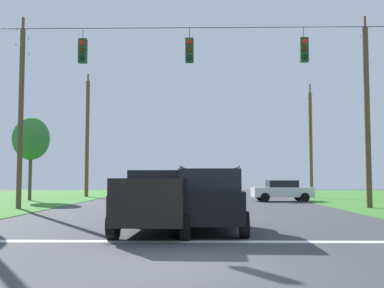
% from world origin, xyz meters
% --- Properties ---
extents(ground_plane, '(120.00, 120.00, 0.00)m').
position_xyz_m(ground_plane, '(0.00, 0.00, 0.00)').
color(ground_plane, '#3D3D42').
extents(stop_bar_stripe, '(14.90, 0.45, 0.01)m').
position_xyz_m(stop_bar_stripe, '(0.00, 3.62, 0.00)').
color(stop_bar_stripe, white).
rests_on(stop_bar_stripe, ground).
extents(lane_dash_0, '(2.50, 0.15, 0.01)m').
position_xyz_m(lane_dash_0, '(0.00, 9.62, 0.00)').
color(lane_dash_0, white).
rests_on(lane_dash_0, ground).
extents(lane_dash_1, '(2.50, 0.15, 0.01)m').
position_xyz_m(lane_dash_1, '(0.00, 16.27, 0.00)').
color(lane_dash_1, white).
rests_on(lane_dash_1, ground).
extents(lane_dash_2, '(2.50, 0.15, 0.01)m').
position_xyz_m(lane_dash_2, '(0.00, 22.33, 0.00)').
color(lane_dash_2, white).
rests_on(lane_dash_2, ground).
extents(lane_dash_3, '(2.50, 0.15, 0.01)m').
position_xyz_m(lane_dash_3, '(0.00, 33.16, 0.00)').
color(lane_dash_3, white).
rests_on(lane_dash_3, ground).
extents(overhead_signal_span, '(18.15, 0.31, 8.22)m').
position_xyz_m(overhead_signal_span, '(0.05, 8.84, 4.48)').
color(overhead_signal_span, '#4F3D29').
rests_on(overhead_signal_span, ground).
extents(pickup_truck, '(2.45, 5.47, 1.95)m').
position_xyz_m(pickup_truck, '(-1.00, 5.80, 0.97)').
color(pickup_truck, black).
rests_on(pickup_truck, ground).
extents(suv_black, '(2.26, 4.83, 2.05)m').
position_xyz_m(suv_black, '(0.63, 5.97, 1.06)').
color(suv_black, black).
rests_on(suv_black, ground).
extents(distant_car_crossing_white, '(4.40, 2.23, 1.52)m').
position_xyz_m(distant_car_crossing_white, '(6.24, 25.36, 0.79)').
color(distant_car_crossing_white, silver).
rests_on(distant_car_crossing_white, ground).
extents(distant_car_oncoming, '(4.41, 2.25, 1.52)m').
position_xyz_m(distant_car_oncoming, '(-1.23, 16.60, 0.79)').
color(distant_car_oncoming, navy).
rests_on(distant_car_oncoming, ground).
extents(utility_pole_mid_right, '(0.32, 1.75, 10.99)m').
position_xyz_m(utility_pole_mid_right, '(9.81, 17.60, 5.32)').
color(utility_pole_mid_right, brown).
rests_on(utility_pole_mid_right, ground).
extents(utility_pole_far_right, '(0.28, 1.92, 9.74)m').
position_xyz_m(utility_pole_far_right, '(9.73, 31.16, 4.80)').
color(utility_pole_far_right, brown).
rests_on(utility_pole_far_right, ground).
extents(utility_pole_mid_left, '(0.28, 1.98, 10.73)m').
position_xyz_m(utility_pole_mid_left, '(-9.64, 16.66, 5.35)').
color(utility_pole_mid_left, brown).
rests_on(utility_pole_mid_left, ground).
extents(utility_pole_far_left, '(0.33, 1.76, 11.08)m').
position_xyz_m(utility_pole_far_left, '(-9.83, 32.83, 5.35)').
color(utility_pole_far_left, brown).
rests_on(utility_pole_far_left, ground).
extents(tree_roadside_far_right, '(2.75, 2.75, 6.27)m').
position_xyz_m(tree_roadside_far_right, '(-12.44, 26.06, 4.63)').
color(tree_roadside_far_right, brown).
rests_on(tree_roadside_far_right, ground).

